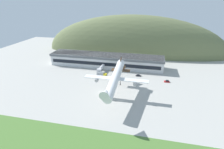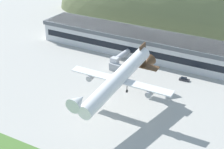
# 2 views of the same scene
# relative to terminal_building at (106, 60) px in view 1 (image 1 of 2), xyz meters

# --- Properties ---
(ground_plane) EXTENTS (313.65, 313.65, 0.00)m
(ground_plane) POSITION_rel_terminal_building_xyz_m (9.31, -49.55, -6.28)
(ground_plane) COLOR #ADAAA3
(hill_backdrop) EXTENTS (209.63, 51.41, 85.51)m
(hill_backdrop) POSITION_rel_terminal_building_xyz_m (19.33, 51.57, -6.28)
(hill_backdrop) COLOR #667047
(hill_backdrop) RESTS_ON ground_plane
(terminal_building) EXTENTS (104.62, 18.65, 11.09)m
(terminal_building) POSITION_rel_terminal_building_xyz_m (0.00, 0.00, 0.00)
(terminal_building) COLOR silver
(terminal_building) RESTS_ON ground_plane
(jetway_0) EXTENTS (3.38, 14.43, 5.43)m
(jetway_0) POSITION_rel_terminal_building_xyz_m (-0.50, -16.78, -2.29)
(jetway_0) COLOR silver
(jetway_0) RESTS_ON ground_plane
(cargo_airplane) EXTENTS (40.39, 54.93, 13.11)m
(cargo_airplane) POSITION_rel_terminal_building_xyz_m (19.76, -53.98, 7.47)
(cargo_airplane) COLOR white
(service_car_0) EXTENTS (4.57, 2.01, 1.43)m
(service_car_0) POSITION_rel_terminal_building_xyz_m (31.59, -17.17, -5.69)
(service_car_0) COLOR #333338
(service_car_0) RESTS_ON ground_plane
(service_car_1) EXTENTS (4.10, 2.19, 1.50)m
(service_car_1) POSITION_rel_terminal_building_xyz_m (53.87, -23.71, -5.66)
(service_car_1) COLOR #B21E1E
(service_car_1) RESTS_ON ground_plane
(fuel_truck) EXTENTS (8.68, 3.01, 3.31)m
(fuel_truck) POSITION_rel_terminal_building_xyz_m (2.07, -23.53, -4.74)
(fuel_truck) COLOR gold
(fuel_truck) RESTS_ON ground_plane
(traffic_cone_0) EXTENTS (0.52, 0.52, 0.58)m
(traffic_cone_0) POSITION_rel_terminal_building_xyz_m (16.10, -33.61, -6.00)
(traffic_cone_0) COLOR orange
(traffic_cone_0) RESTS_ON ground_plane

